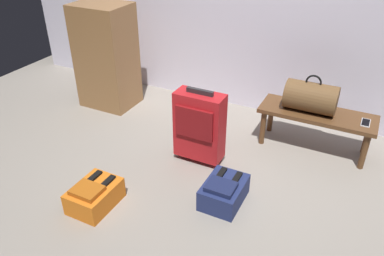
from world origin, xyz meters
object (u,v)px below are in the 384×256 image
(bench, at_px, (317,118))
(duffel_bag_brown, at_px, (311,97))
(backpack_orange, at_px, (94,195))
(suitcase_upright_red, at_px, (199,125))
(backpack_navy, at_px, (224,192))
(side_cabinet, at_px, (106,56))
(cell_phone, at_px, (366,123))

(bench, distance_m, duffel_bag_brown, 0.20)
(duffel_bag_brown, relative_size, backpack_orange, 1.16)
(bench, xyz_separation_m, suitcase_upright_red, (-0.85, -0.64, 0.03))
(duffel_bag_brown, relative_size, backpack_navy, 1.16)
(backpack_navy, xyz_separation_m, side_cabinet, (-1.77, 0.97, 0.46))
(suitcase_upright_red, xyz_separation_m, backpack_navy, (0.40, -0.41, -0.26))
(backpack_orange, height_order, side_cabinet, side_cabinet)
(duffel_bag_brown, xyz_separation_m, cell_phone, (0.47, -0.02, -0.13))
(cell_phone, relative_size, side_cabinet, 0.13)
(cell_phone, xyz_separation_m, suitcase_upright_red, (-1.24, -0.62, -0.03))
(side_cabinet, bearing_deg, suitcase_upright_red, -22.16)
(cell_phone, distance_m, side_cabinet, 2.62)
(suitcase_upright_red, xyz_separation_m, backpack_orange, (-0.44, -0.88, -0.26))
(backpack_orange, bearing_deg, backpack_navy, 29.02)
(duffel_bag_brown, relative_size, suitcase_upright_red, 0.65)
(backpack_orange, bearing_deg, cell_phone, 41.70)
(bench, relative_size, suitcase_upright_red, 1.47)
(backpack_navy, distance_m, side_cabinet, 2.07)
(duffel_bag_brown, height_order, backpack_navy, duffel_bag_brown)
(bench, height_order, side_cabinet, side_cabinet)
(backpack_orange, distance_m, side_cabinet, 1.77)
(bench, distance_m, cell_phone, 0.40)
(suitcase_upright_red, bearing_deg, bench, 37.02)
(duffel_bag_brown, bearing_deg, side_cabinet, -177.76)
(suitcase_upright_red, height_order, backpack_navy, suitcase_upright_red)
(cell_phone, bearing_deg, backpack_orange, -138.30)
(bench, xyz_separation_m, backpack_navy, (-0.45, -1.05, -0.22))
(suitcase_upright_red, bearing_deg, side_cabinet, 157.84)
(duffel_bag_brown, bearing_deg, cell_phone, -2.00)
(bench, bearing_deg, backpack_navy, -113.06)
(bench, height_order, backpack_navy, bench)
(bench, xyz_separation_m, cell_phone, (0.39, -0.02, 0.06))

